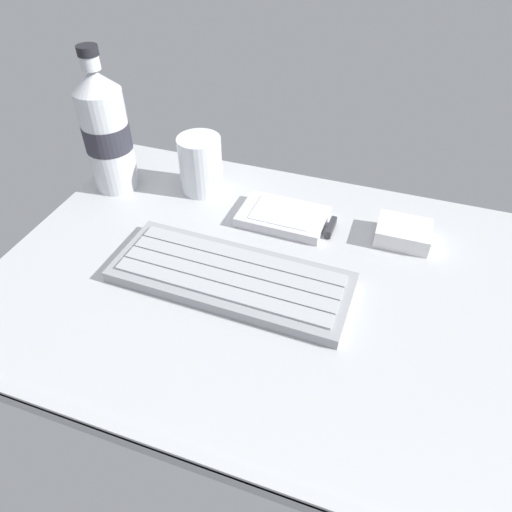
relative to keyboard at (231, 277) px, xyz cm
name	(u,v)px	position (x,y,z in cm)	size (l,w,h in cm)	color
ground_plane	(255,281)	(2.46, 1.98, -1.79)	(64.00, 48.00, 2.80)	#B7BABC
keyboard	(231,277)	(0.00, 0.00, 0.00)	(29.29, 11.80, 1.70)	#93969B
handheld_device	(287,217)	(3.12, 13.71, -0.08)	(12.94, 7.90, 1.50)	silver
juice_cup	(201,166)	(-11.52, 17.42, 3.10)	(6.40, 6.40, 8.50)	silver
water_bottle	(106,131)	(-24.41, 14.09, 8.20)	(6.73, 6.73, 20.80)	silver
charger_block	(403,233)	(18.78, 14.87, 0.39)	(7.00, 5.60, 2.40)	white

